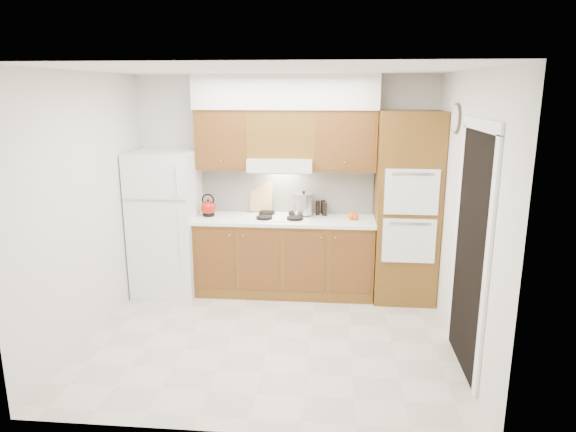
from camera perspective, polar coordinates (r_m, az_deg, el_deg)
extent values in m
plane|color=beige|center=(5.32, -1.92, -13.27)|extent=(3.60, 3.60, 0.00)
plane|color=white|center=(4.73, -2.18, 15.97)|extent=(3.60, 3.60, 0.00)
cube|color=silver|center=(6.32, -0.34, 3.63)|extent=(3.60, 0.02, 2.60)
cube|color=silver|center=(5.39, -21.39, 0.85)|extent=(0.02, 3.00, 2.60)
cube|color=silver|center=(4.97, 19.00, 0.02)|extent=(0.02, 3.00, 2.60)
cube|color=white|center=(6.37, -13.35, -0.74)|extent=(0.75, 0.72, 1.72)
cube|color=brown|center=(6.24, -0.37, -4.57)|extent=(2.11, 0.60, 0.90)
cube|color=white|center=(6.10, -0.38, -0.41)|extent=(2.13, 0.62, 0.04)
cube|color=white|center=(6.32, -0.13, 2.89)|extent=(2.11, 0.03, 0.56)
cube|color=brown|center=(6.08, 13.00, 0.91)|extent=(0.70, 0.65, 2.20)
cube|color=brown|center=(6.20, -7.17, 8.44)|extent=(0.63, 0.33, 0.70)
cube|color=brown|center=(6.06, 6.32, 8.34)|extent=(0.73, 0.33, 0.70)
cube|color=silver|center=(6.06, -0.79, 5.81)|extent=(0.75, 0.45, 0.15)
cube|color=brown|center=(6.08, -0.74, 9.16)|extent=(0.75, 0.33, 0.55)
cube|color=silver|center=(6.04, -0.28, 13.64)|extent=(2.13, 0.36, 0.40)
cube|color=white|center=(6.12, -0.83, -0.12)|extent=(0.74, 0.50, 0.01)
cube|color=black|center=(4.71, 19.60, -3.95)|extent=(0.02, 0.90, 2.10)
cylinder|color=#3F3833|center=(5.38, 18.20, 10.26)|extent=(0.02, 0.30, 0.30)
sphere|color=maroon|center=(6.24, -8.85, 0.88)|extent=(0.19, 0.19, 0.18)
cube|color=#D8B76F|center=(6.34, -2.99, 2.16)|extent=(0.29, 0.13, 0.37)
cylinder|color=#B5B6BA|center=(6.15, 1.73, 1.36)|extent=(0.27, 0.27, 0.25)
cylinder|color=black|center=(6.23, 3.32, 0.90)|extent=(0.06, 0.06, 0.18)
cylinder|color=black|center=(6.30, 3.91, 1.02)|extent=(0.07, 0.07, 0.17)
cylinder|color=black|center=(6.21, 4.08, 0.78)|extent=(0.07, 0.07, 0.16)
sphere|color=orange|center=(6.06, 7.53, -0.10)|extent=(0.08, 0.08, 0.07)
sphere|color=orange|center=(6.06, 7.08, 0.01)|extent=(0.09, 0.09, 0.09)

